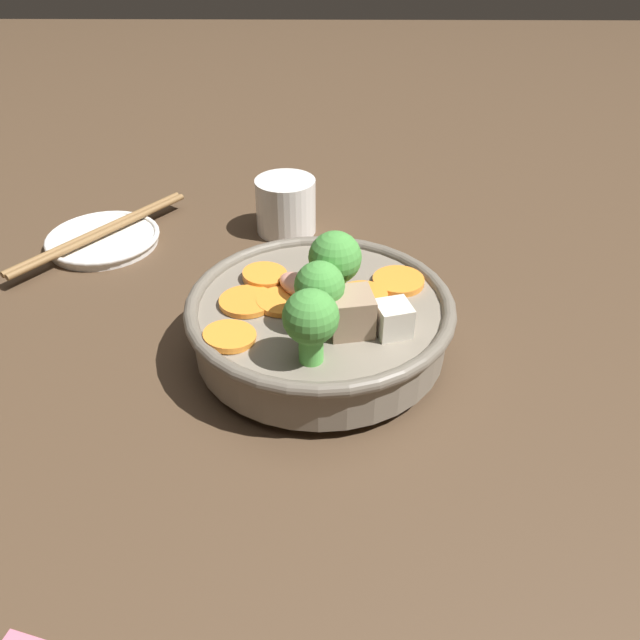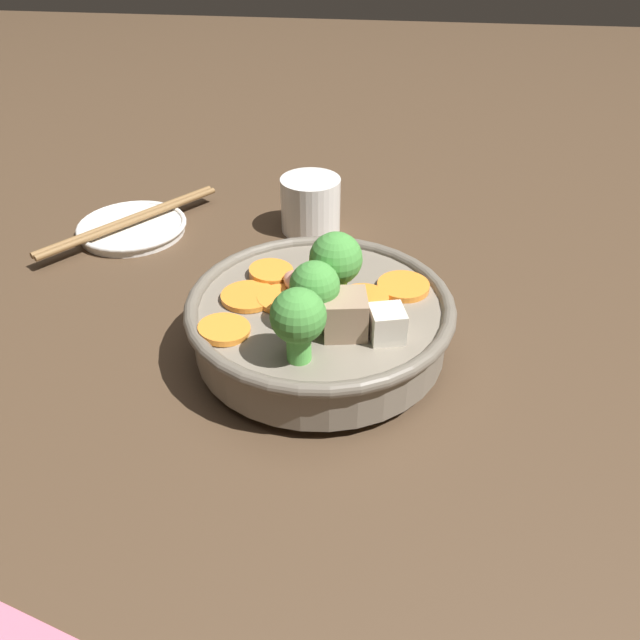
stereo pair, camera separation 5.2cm
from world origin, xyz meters
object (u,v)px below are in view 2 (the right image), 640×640
(stirfry_bowl, at_px, (320,317))
(tea_cup, at_px, (311,204))
(chopsticks_pair, at_px, (131,220))
(side_saucer, at_px, (132,227))

(stirfry_bowl, relative_size, tea_cup, 3.28)
(stirfry_bowl, bearing_deg, tea_cup, 100.40)
(stirfry_bowl, distance_m, chopsticks_pair, 0.31)
(stirfry_bowl, relative_size, side_saucer, 1.79)
(stirfry_bowl, xyz_separation_m, side_saucer, (-0.24, 0.19, -0.03))
(stirfry_bowl, distance_m, tea_cup, 0.23)
(chopsticks_pair, bearing_deg, side_saucer, 180.00)
(chopsticks_pair, bearing_deg, stirfry_bowl, -38.04)
(side_saucer, distance_m, chopsticks_pair, 0.01)
(stirfry_bowl, height_order, chopsticks_pair, stirfry_bowl)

